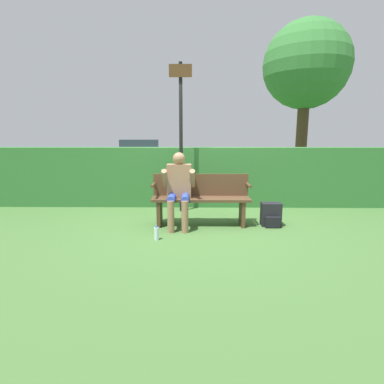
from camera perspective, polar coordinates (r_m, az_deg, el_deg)
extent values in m
plane|color=#426B33|center=(5.24, 1.66, -6.31)|extent=(40.00, 40.00, 0.00)
cube|color=#337033|center=(6.62, 1.49, 2.94)|extent=(12.00, 0.50, 1.28)
cube|color=#513823|center=(5.12, 1.69, -1.32)|extent=(1.67, 0.41, 0.05)
cube|color=#513823|center=(5.27, 1.67, 1.39)|extent=(1.67, 0.04, 0.39)
cube|color=#513823|center=(5.22, -6.19, -3.92)|extent=(0.06, 0.37, 0.44)
cube|color=#513823|center=(5.24, 9.51, -3.94)|extent=(0.06, 0.37, 0.44)
cylinder|color=#513823|center=(5.13, -7.35, 1.37)|extent=(0.05, 0.37, 0.05)
cylinder|color=#513823|center=(5.16, 10.72, 1.32)|extent=(0.05, 0.37, 0.05)
cube|color=#997051|center=(5.12, -2.46, 2.15)|extent=(0.41, 0.22, 0.57)
sphere|color=#997051|center=(5.08, -2.50, 6.38)|extent=(0.21, 0.21, 0.21)
cylinder|color=#2D47B7|center=(4.95, -3.88, -1.12)|extent=(0.13, 0.45, 0.13)
cylinder|color=#2D47B7|center=(4.93, -1.28, -1.13)|extent=(0.13, 0.45, 0.13)
cylinder|color=#997051|center=(4.79, -4.06, -4.72)|extent=(0.11, 0.11, 0.52)
cylinder|color=#997051|center=(4.77, -1.36, -4.74)|extent=(0.11, 0.11, 0.52)
cylinder|color=#997051|center=(4.99, -5.16, 2.59)|extent=(0.09, 0.34, 0.34)
cylinder|color=#997051|center=(4.96, 0.06, 2.59)|extent=(0.09, 0.34, 0.34)
cube|color=black|center=(5.34, 14.79, -4.11)|extent=(0.33, 0.21, 0.40)
cube|color=black|center=(5.23, 15.11, -5.57)|extent=(0.25, 0.07, 0.18)
cylinder|color=silver|center=(4.52, -6.78, -7.89)|extent=(0.07, 0.07, 0.19)
cylinder|color=#2D66B2|center=(4.49, -6.81, -6.61)|extent=(0.04, 0.04, 0.02)
cylinder|color=black|center=(6.01, -2.11, 9.93)|extent=(0.07, 0.07, 2.91)
cube|color=brown|center=(6.09, -2.23, 22.11)|extent=(0.44, 0.02, 0.23)
cube|color=#B7BCC6|center=(17.50, -9.86, 7.17)|extent=(4.59, 2.34, 0.66)
cube|color=#333D4C|center=(17.48, -9.92, 9.04)|extent=(2.29, 1.85, 0.48)
cylinder|color=black|center=(18.36, -5.38, 6.81)|extent=(0.68, 0.26, 0.66)
cylinder|color=black|center=(16.61, -5.29, 6.42)|extent=(0.68, 0.26, 0.66)
cylinder|color=black|center=(18.52, -13.92, 6.58)|extent=(0.68, 0.26, 0.66)
cylinder|color=black|center=(16.79, -14.71, 6.16)|extent=(0.68, 0.26, 0.66)
cylinder|color=#4C3823|center=(9.84, 20.11, 9.28)|extent=(0.34, 0.34, 2.81)
sphere|color=#387A38|center=(10.05, 20.94, 21.65)|extent=(2.50, 2.50, 2.50)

